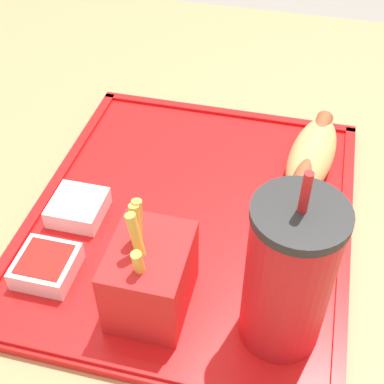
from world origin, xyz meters
TOP-DOWN VIEW (x-y plane):
  - food_tray at (-0.00, 0.01)m, footprint 0.39×0.34m
  - soda_cup at (0.12, 0.12)m, footprint 0.07×0.07m
  - hot_dog_far at (-0.11, 0.13)m, footprint 0.15×0.07m
  - fries_carton at (0.12, 0.00)m, footprint 0.09×0.07m
  - sauce_cup_mayo at (0.03, -0.11)m, footprint 0.06×0.06m
  - sauce_cup_ketchup at (0.11, -0.11)m, footprint 0.06×0.06m

SIDE VIEW (x-z plane):
  - food_tray at x=0.00m, z-range 0.77..0.79m
  - sauce_cup_mayo at x=0.03m, z-range 0.79..0.81m
  - sauce_cup_ketchup at x=0.11m, z-range 0.79..0.81m
  - hot_dog_far at x=-0.11m, z-range 0.79..0.83m
  - fries_carton at x=0.12m, z-range 0.77..0.89m
  - soda_cup at x=0.12m, z-range 0.77..0.96m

